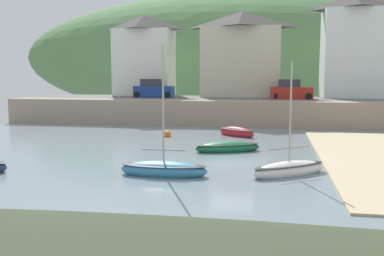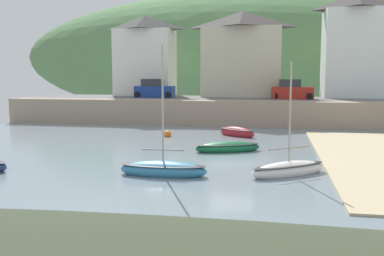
% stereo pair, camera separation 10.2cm
% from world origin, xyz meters
% --- Properties ---
extents(ground, '(48.00, 41.00, 0.61)m').
position_xyz_m(ground, '(1.40, -9.56, 0.16)').
color(ground, gray).
extents(quay_seawall, '(48.00, 9.40, 2.40)m').
position_xyz_m(quay_seawall, '(0.00, 17.50, 1.36)').
color(quay_seawall, tan).
rests_on(quay_seawall, ground).
extents(hillside_backdrop, '(80.00, 44.00, 21.75)m').
position_xyz_m(hillside_backdrop, '(-2.44, 55.20, 7.61)').
color(hillside_backdrop, '#588450').
rests_on(hillside_backdrop, ground).
extents(waterfront_building_left, '(6.72, 4.85, 9.08)m').
position_xyz_m(waterfront_building_left, '(-12.40, 25.20, 7.02)').
color(waterfront_building_left, white).
rests_on(waterfront_building_left, ground).
extents(waterfront_building_centre, '(8.74, 6.24, 9.29)m').
position_xyz_m(waterfront_building_centre, '(-1.26, 25.20, 7.11)').
color(waterfront_building_centre, beige).
rests_on(waterfront_building_centre, ground).
extents(waterfront_building_right, '(6.38, 5.77, 10.86)m').
position_xyz_m(waterfront_building_right, '(10.46, 25.20, 7.90)').
color(waterfront_building_right, white).
rests_on(waterfront_building_right, ground).
extents(church_with_spire, '(3.00, 3.00, 15.72)m').
position_xyz_m(church_with_spire, '(14.11, 29.20, 10.49)').
color(church_with_spire, tan).
rests_on(church_with_spire, ground).
extents(sailboat_blue_trim, '(3.32, 2.75, 0.96)m').
position_xyz_m(sailboat_blue_trim, '(-0.54, 10.25, 0.29)').
color(sailboat_blue_trim, maroon).
rests_on(sailboat_blue_trim, ground).
extents(sailboat_nearest_shore, '(4.12, 3.45, 5.78)m').
position_xyz_m(sailboat_nearest_shore, '(3.08, -2.91, 0.30)').
color(sailboat_nearest_shore, white).
rests_on(sailboat_nearest_shore, ground).
extents(sailboat_white_hull, '(4.45, 2.87, 0.84)m').
position_xyz_m(sailboat_white_hull, '(-0.57, 3.18, 0.26)').
color(sailboat_white_hull, '#115831').
rests_on(sailboat_white_hull, ground).
extents(rowboat_small_beached, '(4.39, 1.36, 6.59)m').
position_xyz_m(rowboat_small_beached, '(-3.03, -4.08, 0.31)').
color(rowboat_small_beached, teal).
rests_on(rowboat_small_beached, ground).
extents(parked_car_near_slipway, '(4.10, 1.82, 1.95)m').
position_xyz_m(parked_car_near_slipway, '(-10.16, 20.70, 3.20)').
color(parked_car_near_slipway, navy).
rests_on(parked_car_near_slipway, ground).
extents(parked_car_by_wall, '(4.16, 1.84, 1.95)m').
position_xyz_m(parked_car_by_wall, '(4.02, 20.70, 3.20)').
color(parked_car_by_wall, '#AB251A').
rests_on(parked_car_by_wall, ground).
extents(mooring_buoy, '(0.60, 0.60, 0.60)m').
position_xyz_m(mooring_buoy, '(-5.94, 8.99, 0.18)').
color(mooring_buoy, orange).
rests_on(mooring_buoy, ground).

